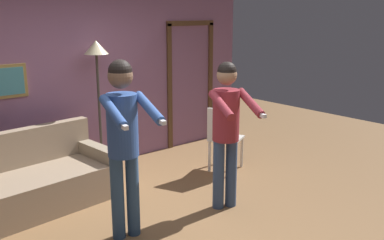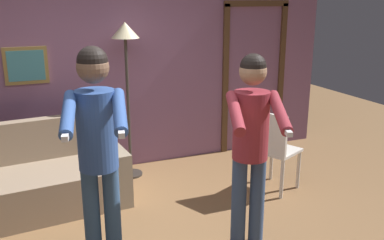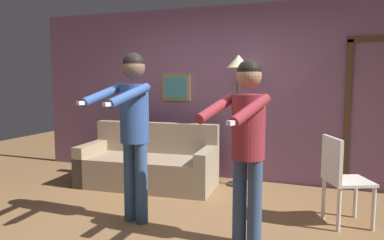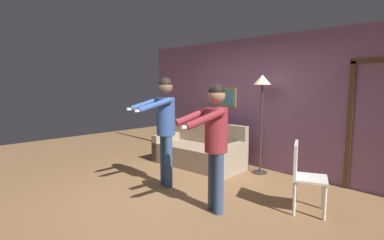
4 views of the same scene
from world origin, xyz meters
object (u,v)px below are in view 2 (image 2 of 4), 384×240
at_px(torchiere_lamp, 126,51).
at_px(person_standing_left, 97,139).
at_px(couch, 30,184).
at_px(dining_chair_distant, 274,147).
at_px(person_standing_right, 251,134).

distance_m(torchiere_lamp, person_standing_left, 1.93).
height_order(couch, dining_chair_distant, dining_chair_distant).
distance_m(couch, person_standing_left, 1.61).
bearing_deg(couch, person_standing_right, -39.99).
bearing_deg(person_standing_right, couch, 140.01).
bearing_deg(couch, dining_chair_distant, -13.32).
xyz_separation_m(torchiere_lamp, person_standing_right, (0.55, -1.91, -0.51)).
relative_size(couch, dining_chair_distant, 2.11).
relative_size(person_standing_left, person_standing_right, 1.06).
bearing_deg(person_standing_right, dining_chair_distant, 46.35).
bearing_deg(dining_chair_distant, couch, 166.68).
distance_m(torchiere_lamp, person_standing_right, 2.05).
bearing_deg(torchiere_lamp, dining_chair_distant, -37.91).
height_order(couch, person_standing_right, person_standing_right).
xyz_separation_m(couch, person_standing_left, (0.49, -1.29, 0.82)).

